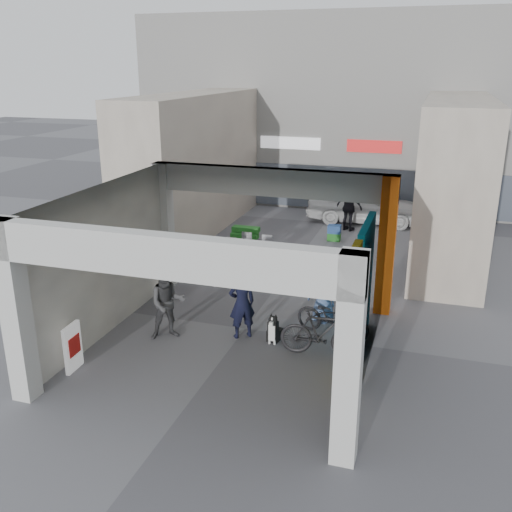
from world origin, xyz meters
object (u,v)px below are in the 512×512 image
(produce_stand, at_px, (245,240))
(bicycle_front, at_px, (333,317))
(man_with_dog, at_px, (242,303))
(man_back_turned, at_px, (168,303))
(man_elderly, at_px, (323,292))
(white_van, at_px, (364,204))
(cafe_set, at_px, (247,252))
(bicycle_rear, at_px, (322,333))
(man_crates, at_px, (349,207))
(border_collie, at_px, (274,330))

(produce_stand, relative_size, bicycle_front, 0.62)
(produce_stand, height_order, bicycle_front, bicycle_front)
(man_with_dog, bearing_deg, man_back_turned, -18.95)
(man_elderly, bearing_deg, white_van, 111.64)
(cafe_set, relative_size, bicycle_rear, 0.73)
(cafe_set, distance_m, produce_stand, 1.21)
(bicycle_front, xyz_separation_m, bicycle_rear, (-0.06, -1.00, 0.07))
(man_crates, height_order, bicycle_rear, man_crates)
(produce_stand, distance_m, man_crates, 4.51)
(border_collie, distance_m, bicycle_front, 1.41)
(cafe_set, relative_size, man_back_turned, 0.77)
(bicycle_rear, bearing_deg, white_van, -2.80)
(produce_stand, bearing_deg, man_with_dog, -87.88)
(border_collie, relative_size, man_with_dog, 0.42)
(man_elderly, bearing_deg, bicycle_front, -42.63)
(man_with_dog, relative_size, man_elderly, 1.12)
(bicycle_rear, bearing_deg, border_collie, 69.39)
(bicycle_front, distance_m, white_van, 10.26)
(produce_stand, distance_m, man_elderly, 6.06)
(cafe_set, relative_size, border_collie, 1.88)
(man_with_dog, bearing_deg, cafe_set, -109.89)
(bicycle_rear, xyz_separation_m, white_van, (-0.56, 11.24, 0.22))
(cafe_set, relative_size, man_with_dog, 0.78)
(man_elderly, xyz_separation_m, man_crates, (-0.62, 8.12, 0.15))
(produce_stand, relative_size, bicycle_rear, 0.62)
(white_van, bearing_deg, border_collie, 175.04)
(man_back_turned, relative_size, man_crates, 0.94)
(produce_stand, xyz_separation_m, border_collie, (2.82, -6.29, -0.01))
(produce_stand, relative_size, man_crates, 0.61)
(border_collie, bearing_deg, produce_stand, 126.00)
(border_collie, bearing_deg, bicycle_rear, -3.10)
(produce_stand, xyz_separation_m, white_van, (3.41, 4.64, 0.47))
(bicycle_front, bearing_deg, cafe_set, 52.08)
(man_back_turned, height_order, white_van, man_back_turned)
(produce_stand, height_order, man_with_dog, man_with_dog)
(white_van, bearing_deg, man_with_dog, 171.06)
(produce_stand, height_order, white_van, white_van)
(border_collie, distance_m, man_crates, 9.60)
(man_elderly, bearing_deg, border_collie, -98.90)
(bicycle_rear, bearing_deg, man_crates, -0.15)
(bicycle_front, height_order, white_van, white_van)
(cafe_set, distance_m, white_van, 6.49)
(border_collie, bearing_deg, cafe_set, 126.30)
(man_elderly, bearing_deg, cafe_set, 150.83)
(border_collie, xyz_separation_m, white_van, (0.59, 10.93, 0.48))
(bicycle_rear, bearing_deg, man_back_turned, 87.53)
(border_collie, distance_m, white_van, 10.95)
(cafe_set, bearing_deg, bicycle_front, -51.47)
(produce_stand, bearing_deg, man_elderly, -69.01)
(man_crates, bearing_deg, bicycle_front, 119.25)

